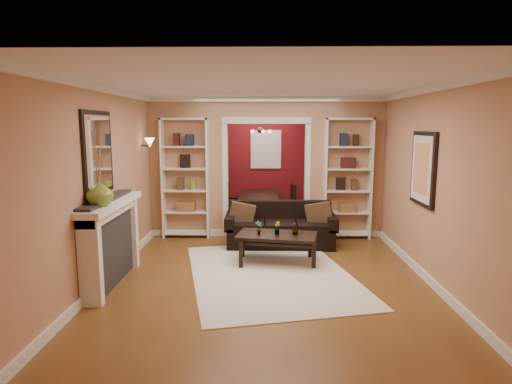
{
  "coord_description": "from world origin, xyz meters",
  "views": [
    {
      "loc": [
        -0.03,
        -7.09,
        2.16
      ],
      "look_at": [
        -0.16,
        -0.8,
        1.18
      ],
      "focal_mm": 30.0,
      "sensor_mm": 36.0,
      "label": 1
    }
  ],
  "objects_px": {
    "coffee_table": "(277,248)",
    "bookshelf_left": "(186,178)",
    "dining_table": "(260,206)",
    "sofa": "(280,225)",
    "fireplace": "(113,243)",
    "bookshelf_right": "(347,179)"
  },
  "relations": [
    {
      "from": "coffee_table",
      "to": "bookshelf_left",
      "type": "distance_m",
      "value": 2.5
    },
    {
      "from": "bookshelf_left",
      "to": "dining_table",
      "type": "distance_m",
      "value": 2.43
    },
    {
      "from": "sofa",
      "to": "fireplace",
      "type": "relative_size",
      "value": 1.16
    },
    {
      "from": "coffee_table",
      "to": "bookshelf_right",
      "type": "distance_m",
      "value": 2.29
    },
    {
      "from": "sofa",
      "to": "dining_table",
      "type": "bearing_deg",
      "value": 99.45
    },
    {
      "from": "bookshelf_left",
      "to": "bookshelf_right",
      "type": "height_order",
      "value": "same"
    },
    {
      "from": "sofa",
      "to": "bookshelf_right",
      "type": "distance_m",
      "value": 1.61
    },
    {
      "from": "sofa",
      "to": "fireplace",
      "type": "xyz_separation_m",
      "value": [
        -2.35,
        -1.95,
        0.19
      ]
    },
    {
      "from": "coffee_table",
      "to": "fireplace",
      "type": "height_order",
      "value": "fireplace"
    },
    {
      "from": "fireplace",
      "to": "dining_table",
      "type": "xyz_separation_m",
      "value": [
        1.95,
        4.31,
        -0.3
      ]
    },
    {
      "from": "dining_table",
      "to": "fireplace",
      "type": "bearing_deg",
      "value": 155.6
    },
    {
      "from": "coffee_table",
      "to": "bookshelf_right",
      "type": "height_order",
      "value": "bookshelf_right"
    },
    {
      "from": "sofa",
      "to": "coffee_table",
      "type": "xyz_separation_m",
      "value": [
        -0.09,
        -0.99,
        -0.15
      ]
    },
    {
      "from": "bookshelf_right",
      "to": "fireplace",
      "type": "relative_size",
      "value": 1.35
    },
    {
      "from": "sofa",
      "to": "bookshelf_left",
      "type": "distance_m",
      "value": 2.05
    },
    {
      "from": "coffee_table",
      "to": "dining_table",
      "type": "relative_size",
      "value": 0.76
    },
    {
      "from": "bookshelf_right",
      "to": "dining_table",
      "type": "bearing_deg",
      "value": 133.49
    },
    {
      "from": "sofa",
      "to": "dining_table",
      "type": "distance_m",
      "value": 2.39
    },
    {
      "from": "coffee_table",
      "to": "fireplace",
      "type": "xyz_separation_m",
      "value": [
        -2.25,
        -0.96,
        0.35
      ]
    },
    {
      "from": "fireplace",
      "to": "dining_table",
      "type": "height_order",
      "value": "fireplace"
    },
    {
      "from": "fireplace",
      "to": "dining_table",
      "type": "bearing_deg",
      "value": 65.6
    },
    {
      "from": "coffee_table",
      "to": "bookshelf_right",
      "type": "relative_size",
      "value": 0.53
    }
  ]
}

